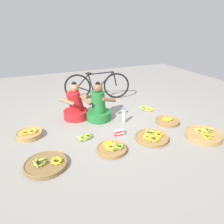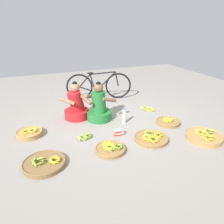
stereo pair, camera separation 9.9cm
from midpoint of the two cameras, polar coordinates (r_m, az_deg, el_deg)
ground_plane at (r=4.29m, az=-0.34°, el=-3.31°), size 10.00×10.00×0.00m
vendor_woman_front at (r=4.41m, az=-2.88°, el=1.18°), size 0.68×0.52×0.82m
vendor_woman_behind at (r=4.53m, az=-8.95°, el=1.45°), size 0.73×0.54×0.81m
bicycle_leaning at (r=5.60m, az=-3.05°, el=7.08°), size 1.65×0.50×0.73m
banana_basket_mid_left at (r=3.43m, az=0.38°, el=-9.87°), size 0.49×0.49×0.14m
banana_basket_front_center at (r=4.46m, az=15.46°, el=-2.58°), size 0.48×0.48×0.13m
banana_basket_back_center at (r=4.12m, az=-20.68°, el=-5.31°), size 0.46×0.46×0.15m
banana_basket_near_bicycle at (r=4.11m, az=24.20°, el=-6.01°), size 0.64×0.64×0.16m
banana_basket_near_vendor at (r=3.27m, az=-16.95°, el=-13.05°), size 0.62×0.62×0.14m
banana_basket_back_left at (r=3.80m, az=11.28°, el=-6.90°), size 0.59×0.59×0.13m
loose_bananas_front_right at (r=3.81m, az=-6.77°, el=-6.72°), size 0.27×0.21×0.09m
loose_bananas_back_right at (r=5.04m, az=9.91°, el=0.86°), size 0.27×0.36×0.08m
water_bottle at (r=4.29m, az=3.98°, el=-1.16°), size 0.07×0.07×0.32m
packet_carton_stack at (r=3.87m, az=2.61°, el=-5.52°), size 0.18×0.07×0.12m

